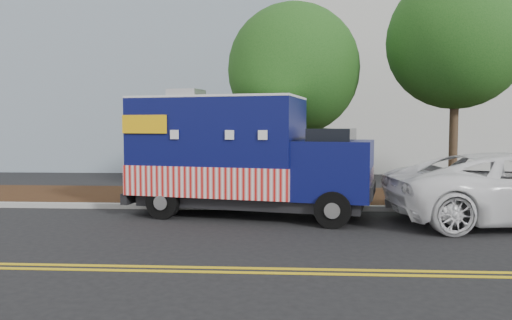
{
  "coord_description": "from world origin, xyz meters",
  "views": [
    {
      "loc": [
        1.66,
        -12.69,
        2.42
      ],
      "look_at": [
        0.86,
        0.6,
        1.48
      ],
      "focal_mm": 35.0,
      "sensor_mm": 36.0,
      "label": 1
    }
  ],
  "objects": [
    {
      "name": "curb",
      "position": [
        0.0,
        1.4,
        0.07
      ],
      "size": [
        120.0,
        0.18,
        0.15
      ],
      "primitive_type": "cube",
      "color": "#9E9E99",
      "rests_on": "ground"
    },
    {
      "name": "sign_post",
      "position": [
        -2.53,
        2.0,
        1.2
      ],
      "size": [
        0.06,
        0.06,
        2.4
      ],
      "primitive_type": "cube",
      "color": "#473828",
      "rests_on": "ground"
    },
    {
      "name": "centerline_near",
      "position": [
        0.0,
        -4.45,
        0.01
      ],
      "size": [
        120.0,
        0.1,
        0.01
      ],
      "primitive_type": "cube",
      "color": "gold",
      "rests_on": "ground"
    },
    {
      "name": "tree_b",
      "position": [
        1.89,
        3.61,
        4.2
      ],
      "size": [
        4.26,
        4.26,
        6.34
      ],
      "color": "#38281C",
      "rests_on": "ground"
    },
    {
      "name": "centerline_far",
      "position": [
        0.0,
        -4.7,
        0.01
      ],
      "size": [
        120.0,
        0.1,
        0.01
      ],
      "primitive_type": "cube",
      "color": "gold",
      "rests_on": "ground"
    },
    {
      "name": "ground",
      "position": [
        0.0,
        0.0,
        0.0
      ],
      "size": [
        120.0,
        120.0,
        0.0
      ],
      "primitive_type": "plane",
      "color": "black",
      "rests_on": "ground"
    },
    {
      "name": "tree_c",
      "position": [
        6.76,
        2.86,
        4.95
      ],
      "size": [
        4.13,
        4.13,
        7.03
      ],
      "color": "#38281C",
      "rests_on": "ground"
    },
    {
      "name": "mulch_strip",
      "position": [
        0.0,
        3.5,
        0.07
      ],
      "size": [
        120.0,
        4.0,
        0.15
      ],
      "primitive_type": "cube",
      "color": "black",
      "rests_on": "ground"
    },
    {
      "name": "food_truck",
      "position": [
        0.39,
        0.58,
        1.53
      ],
      "size": [
        6.77,
        3.63,
        3.39
      ],
      "rotation": [
        0.0,
        0.0,
        -0.21
      ],
      "color": "black",
      "rests_on": "ground"
    }
  ]
}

